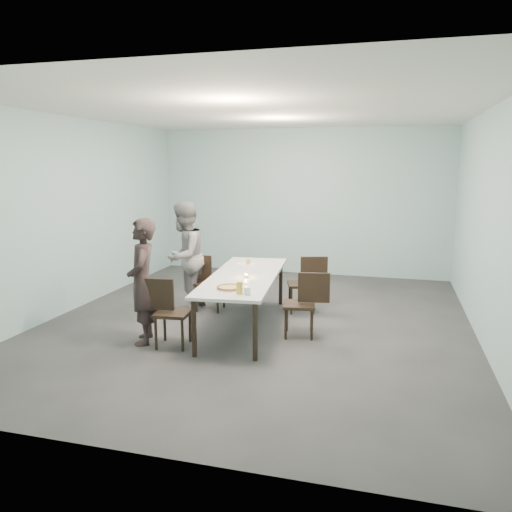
% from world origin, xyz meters
% --- Properties ---
extents(ground, '(7.00, 7.00, 0.00)m').
position_xyz_m(ground, '(0.00, 0.00, 0.00)').
color(ground, '#333335').
rests_on(ground, ground).
extents(room_shell, '(6.02, 7.02, 3.01)m').
position_xyz_m(room_shell, '(0.00, 0.00, 2.03)').
color(room_shell, '#A1C6CA').
rests_on(room_shell, ground).
extents(table, '(1.15, 2.67, 0.75)m').
position_xyz_m(table, '(-0.13, -0.22, 0.69)').
color(table, white).
rests_on(table, ground).
extents(chair_near_left, '(0.63, 0.47, 0.87)m').
position_xyz_m(chair_near_left, '(-0.86, -1.21, 0.50)').
color(chair_near_left, black).
rests_on(chair_near_left, ground).
extents(chair_far_left, '(0.62, 0.44, 0.87)m').
position_xyz_m(chair_far_left, '(-0.97, 0.43, 0.50)').
color(chair_far_left, black).
rests_on(chair_far_left, ground).
extents(chair_near_right, '(0.64, 0.48, 0.87)m').
position_xyz_m(chair_near_right, '(0.77, -0.39, 0.50)').
color(chair_near_right, black).
rests_on(chair_near_right, ground).
extents(chair_far_right, '(0.65, 0.52, 0.87)m').
position_xyz_m(chair_far_right, '(0.59, 0.75, 0.50)').
color(chair_far_right, black).
rests_on(chair_far_right, ground).
extents(diner_near, '(0.58, 0.69, 1.61)m').
position_xyz_m(diner_near, '(-1.20, -1.17, 0.81)').
color(diner_near, black).
rests_on(diner_near, ground).
extents(diner_far, '(0.72, 0.89, 1.71)m').
position_xyz_m(diner_far, '(-1.27, 0.33, 0.86)').
color(diner_far, gray).
rests_on(diner_far, ground).
extents(pizza, '(0.34, 0.34, 0.04)m').
position_xyz_m(pizza, '(-0.08, -1.05, 0.77)').
color(pizza, white).
rests_on(pizza, table).
extents(side_plate, '(0.18, 0.18, 0.01)m').
position_xyz_m(side_plate, '(-0.04, -0.71, 0.76)').
color(side_plate, white).
rests_on(side_plate, table).
extents(beer_glass, '(0.08, 0.08, 0.15)m').
position_xyz_m(beer_glass, '(0.11, -1.24, 0.82)').
color(beer_glass, gold).
rests_on(beer_glass, table).
extents(water_tumbler, '(0.08, 0.08, 0.09)m').
position_xyz_m(water_tumbler, '(0.21, -1.25, 0.80)').
color(water_tumbler, silver).
rests_on(water_tumbler, table).
extents(tealight, '(0.06, 0.06, 0.05)m').
position_xyz_m(tealight, '(-0.06, -0.38, 0.77)').
color(tealight, silver).
rests_on(tealight, table).
extents(amber_tumbler, '(0.07, 0.07, 0.08)m').
position_xyz_m(amber_tumbler, '(-0.28, 0.50, 0.79)').
color(amber_tumbler, gold).
rests_on(amber_tumbler, table).
extents(menu, '(0.32, 0.25, 0.01)m').
position_xyz_m(menu, '(-0.33, 0.52, 0.75)').
color(menu, silver).
rests_on(menu, table).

